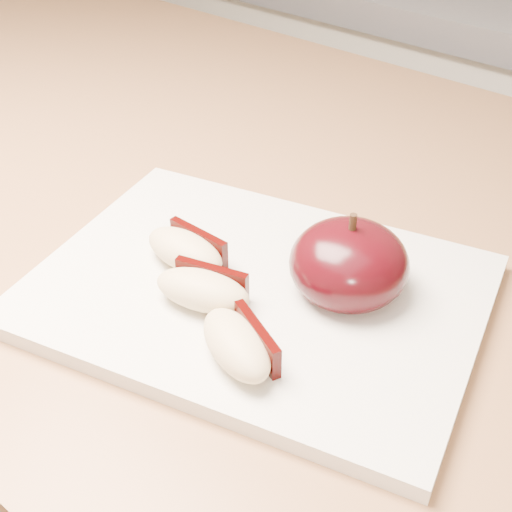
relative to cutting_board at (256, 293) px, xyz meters
The scene contains 5 objects.
cutting_board is the anchor object (origin of this frame).
apple_half 0.07m from the cutting_board, 38.01° to the left, with size 0.10×0.10×0.07m.
apple_wedge_a 0.06m from the cutting_board, 168.10° to the right, with size 0.07×0.03×0.02m.
apple_wedge_b 0.04m from the cutting_board, 112.41° to the right, with size 0.07×0.05×0.02m.
apple_wedge_c 0.07m from the cutting_board, 58.77° to the right, with size 0.07×0.06×0.02m.
Camera 1 is at (0.27, 0.10, 1.21)m, focal length 50.00 mm.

